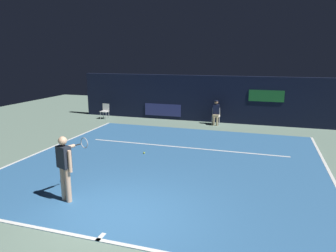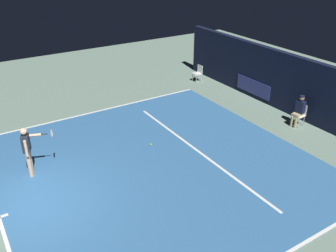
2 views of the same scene
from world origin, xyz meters
TOP-DOWN VIEW (x-y plane):
  - ground_plane at (0.00, 4.12)m, footprint 31.07×31.07m
  - court_surface at (0.00, 4.12)m, footprint 10.48×10.24m
  - line_baseline at (0.00, -0.95)m, footprint 10.48×0.10m
  - line_sideline_left at (5.19, 4.12)m, footprint 0.10×10.24m
  - line_sideline_right at (-5.19, 4.12)m, footprint 0.10×10.24m
  - line_service at (0.00, 5.91)m, footprint 8.17×0.10m
  - line_centre_mark at (0.00, -0.85)m, footprint 0.10×0.30m
  - back_wall at (-0.00, 11.39)m, footprint 15.41×0.33m
  - tennis_player at (-1.66, 0.40)m, footprint 0.50×1.05m
  - line_judge_on_chair at (0.54, 10.67)m, footprint 0.47×0.55m
  - courtside_chair_near at (-6.02, 10.36)m, footprint 0.45×0.42m
  - tennis_ball at (-1.24, 4.65)m, footprint 0.07×0.07m

SIDE VIEW (x-z plane):
  - ground_plane at x=0.00m, z-range 0.00..0.00m
  - court_surface at x=0.00m, z-range 0.00..0.01m
  - line_baseline at x=0.00m, z-range 0.01..0.02m
  - line_sideline_left at x=5.19m, z-range 0.01..0.02m
  - line_sideline_right at x=-5.19m, z-range 0.01..0.02m
  - line_service at x=0.00m, z-range 0.01..0.02m
  - line_centre_mark at x=0.00m, z-range 0.01..0.02m
  - tennis_ball at x=-1.24m, z-range 0.01..0.08m
  - courtside_chair_near at x=-6.02m, z-range 0.06..0.94m
  - line_judge_on_chair at x=0.54m, z-range 0.03..1.35m
  - tennis_player at x=-1.66m, z-range 0.12..1.85m
  - back_wall at x=0.00m, z-range 0.00..2.60m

